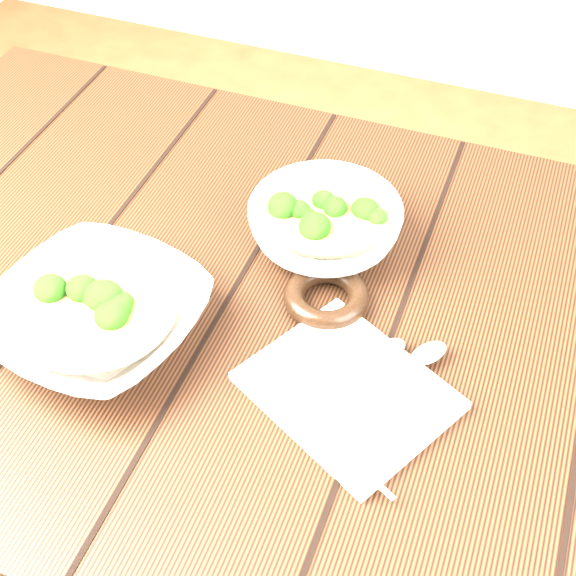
{
  "coord_description": "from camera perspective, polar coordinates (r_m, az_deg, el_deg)",
  "views": [
    {
      "loc": [
        0.28,
        -0.6,
        1.46
      ],
      "look_at": [
        0.06,
        -0.02,
        0.8
      ],
      "focal_mm": 50.0,
      "sensor_mm": 36.0,
      "label": 1
    }
  ],
  "objects": [
    {
      "name": "napkin",
      "position": [
        0.88,
        4.29,
        -7.29
      ],
      "size": [
        0.26,
        0.24,
        0.01
      ],
      "primitive_type": "cube",
      "rotation": [
        0.0,
        0.0,
        -0.48
      ],
      "color": "beige",
      "rests_on": "table"
    },
    {
      "name": "table",
      "position": [
        1.06,
        -2.62,
        -4.94
      ],
      "size": [
        1.2,
        0.8,
        0.75
      ],
      "color": "#341E0F",
      "rests_on": "ground"
    },
    {
      "name": "spoon_right",
      "position": [
        0.89,
        8.36,
        -5.54
      ],
      "size": [
        0.11,
        0.15,
        0.01
      ],
      "color": "#B1AA9C",
      "rests_on": "napkin"
    },
    {
      "name": "soup_bowl_front",
      "position": [
        0.93,
        -13.42,
        -1.96
      ],
      "size": [
        0.27,
        0.27,
        0.07
      ],
      "color": "silver",
      "rests_on": "table"
    },
    {
      "name": "spoon_left",
      "position": [
        0.89,
        5.51,
        -5.47
      ],
      "size": [
        0.1,
        0.15,
        0.01
      ],
      "color": "#B1AA9C",
      "rests_on": "napkin"
    },
    {
      "name": "soup_bowl_back",
      "position": [
        1.01,
        2.64,
        4.53
      ],
      "size": [
        0.24,
        0.24,
        0.07
      ],
      "color": "silver",
      "rests_on": "table"
    },
    {
      "name": "trivet",
      "position": [
        0.95,
        2.75,
        -0.61
      ],
      "size": [
        0.11,
        0.11,
        0.03
      ],
      "primitive_type": "torus",
      "rotation": [
        0.0,
        0.0,
        -0.07
      ],
      "color": "black",
      "rests_on": "table"
    },
    {
      "name": "ground",
      "position": [
        1.6,
        -1.83,
        -19.08
      ],
      "size": [
        3.5,
        3.5,
        0.0
      ],
      "primitive_type": "plane",
      "color": "brown"
    }
  ]
}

